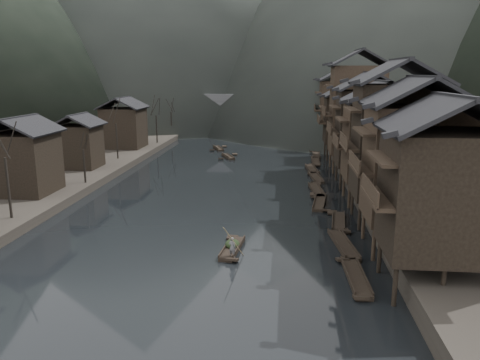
# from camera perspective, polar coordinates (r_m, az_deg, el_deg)

# --- Properties ---
(water) EXTENTS (300.00, 300.00, 0.00)m
(water) POSITION_cam_1_polar(r_m,az_deg,el_deg) (40.12, -5.56, -7.11)
(water) COLOR black
(water) RESTS_ON ground
(right_bank) EXTENTS (40.00, 200.00, 1.80)m
(right_bank) POSITION_cam_1_polar(r_m,az_deg,el_deg) (82.74, 24.94, 2.83)
(right_bank) COLOR #2D2823
(right_bank) RESTS_ON ground
(left_bank) EXTENTS (40.00, 200.00, 1.20)m
(left_bank) POSITION_cam_1_polar(r_m,az_deg,el_deg) (88.87, -23.12, 3.42)
(left_bank) COLOR #2D2823
(left_bank) RESTS_ON ground
(stilt_houses) EXTENTS (9.00, 67.60, 17.04)m
(stilt_houses) POSITION_cam_1_polar(r_m,az_deg,el_deg) (57.64, 15.48, 7.68)
(stilt_houses) COLOR black
(stilt_houses) RESTS_ON ground
(left_houses) EXTENTS (8.10, 53.20, 8.73)m
(left_houses) POSITION_cam_1_polar(r_m,az_deg,el_deg) (64.06, -20.47, 4.91)
(left_houses) COLOR black
(left_houses) RESTS_ON left_bank
(bare_trees) EXTENTS (3.95, 72.74, 7.90)m
(bare_trees) POSITION_cam_1_polar(r_m,az_deg,el_deg) (65.51, -16.52, 6.18)
(bare_trees) COLOR black
(bare_trees) RESTS_ON left_bank
(moored_sampans) EXTENTS (3.15, 74.72, 0.47)m
(moored_sampans) POSITION_cam_1_polar(r_m,az_deg,el_deg) (65.55, 9.39, 0.88)
(moored_sampans) COLOR black
(moored_sampans) RESTS_ON water
(midriver_boats) EXTENTS (5.57, 13.65, 0.44)m
(midriver_boats) POSITION_cam_1_polar(r_m,az_deg,el_deg) (81.75, -2.11, 3.43)
(midriver_boats) COLOR black
(midriver_boats) RESTS_ON water
(stone_bridge) EXTENTS (40.00, 6.00, 9.00)m
(stone_bridge) POSITION_cam_1_polar(r_m,az_deg,el_deg) (109.55, 1.64, 8.44)
(stone_bridge) COLOR #4C4C4F
(stone_bridge) RESTS_ON ground
(hero_sampan) EXTENTS (1.64, 5.40, 0.44)m
(hero_sampan) POSITION_cam_1_polar(r_m,az_deg,el_deg) (37.31, -0.94, -8.29)
(hero_sampan) COLOR black
(hero_sampan) RESTS_ON water
(cargo_heap) EXTENTS (1.18, 1.54, 0.71)m
(cargo_heap) POSITION_cam_1_polar(r_m,az_deg,el_deg) (37.34, -0.94, -7.31)
(cargo_heap) COLOR black
(cargo_heap) RESTS_ON hero_sampan
(boatman) EXTENTS (0.69, 0.60, 1.59)m
(boatman) POSITION_cam_1_polar(r_m,az_deg,el_deg) (35.20, -0.96, -7.83)
(boatman) COLOR slate
(boatman) RESTS_ON hero_sampan
(bamboo_pole) EXTENTS (1.47, 2.42, 3.30)m
(bamboo_pole) POSITION_cam_1_polar(r_m,az_deg,el_deg) (34.39, -0.64, -4.03)
(bamboo_pole) COLOR #8C7A51
(bamboo_pole) RESTS_ON boatman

